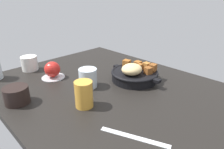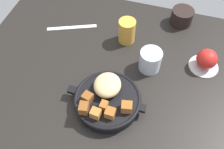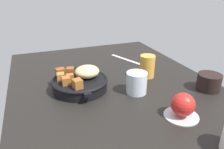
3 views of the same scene
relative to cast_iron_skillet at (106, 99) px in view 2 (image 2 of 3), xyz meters
The scene contains 8 objects.
ground_plane 13.61cm from the cast_iron_skillet, 87.73° to the left, with size 104.67×77.34×2.40cm, color black.
cast_iron_skillet is the anchor object (origin of this frame).
saucer_plate 37.38cm from the cast_iron_skillet, 40.45° to the left, with size 10.39×10.39×0.60cm, color #B7BABF.
red_apple 37.29cm from the cast_iron_skillet, 40.45° to the left, with size 7.07×7.07×7.07cm, color red.
butter_knife 37.34cm from the cast_iron_skillet, 129.01° to the left, with size 19.62×1.60×0.36cm, color silver.
water_glass_short 20.86cm from the cast_iron_skillet, 61.28° to the left, with size 7.48×7.48×7.77cm, color silver.
juice_glass_amber 28.78cm from the cast_iron_skillet, 92.02° to the left, with size 6.23×6.23×9.28cm, color gold.
coffee_mug_dark 47.62cm from the cast_iron_skillet, 68.50° to the left, with size 8.59×8.59×6.13cm, color black.
Camera 2 is at (12.48, -49.84, 70.91)cm, focal length 40.48 mm.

